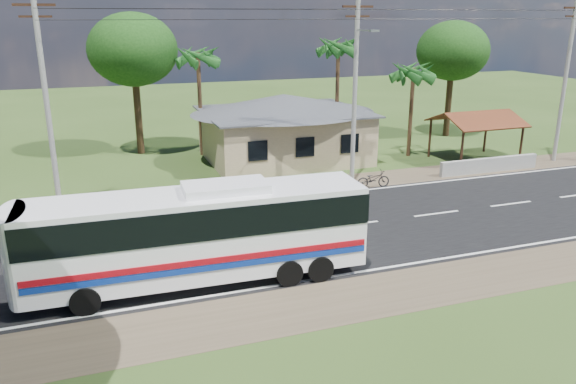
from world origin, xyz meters
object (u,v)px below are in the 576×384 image
(coach_bus, at_px, (200,228))
(motorcycle, at_px, (373,179))
(waiting_shed, at_px, (477,120))
(small_car, at_px, (40,230))

(coach_bus, distance_m, motorcycle, 14.40)
(waiting_shed, relative_size, motorcycle, 2.71)
(waiting_shed, height_order, coach_bus, coach_bus)
(motorcycle, relative_size, small_car, 0.49)
(waiting_shed, xyz_separation_m, small_car, (-26.60, -6.31, -2.05))
(waiting_shed, xyz_separation_m, coach_bus, (-20.85, -12.05, -0.60))
(waiting_shed, distance_m, motorcycle, 10.25)
(coach_bus, relative_size, motorcycle, 6.28)
(waiting_shed, bearing_deg, coach_bus, -149.97)
(motorcycle, bearing_deg, coach_bus, 131.36)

